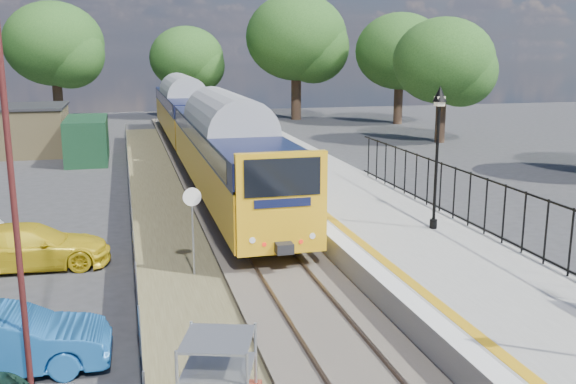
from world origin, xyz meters
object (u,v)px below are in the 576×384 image
object	(u,v)px
car_blue	(5,342)
train	(199,124)
speed_sign	(193,217)
victorian_lamp_north	(438,124)
carpark_lamp	(11,174)
car_yellow	(31,246)

from	to	relation	value
car_blue	train	bearing A→B (deg)	-14.17
car_blue	speed_sign	bearing A→B (deg)	-40.56
victorian_lamp_north	train	bearing A→B (deg)	105.19
train	speed_sign	xyz separation A→B (m)	(-2.50, -19.67, -0.51)
carpark_lamp	train	bearing A→B (deg)	75.86
train	car_yellow	distance (m)	19.15
speed_sign	car_blue	xyz separation A→B (m)	(-4.41, -4.87, -1.14)
train	car_yellow	xyz separation A→B (m)	(-7.27, -17.63, -1.66)
victorian_lamp_north	train	size ratio (longest dim) A/B	0.11
train	car_blue	xyz separation A→B (m)	(-6.91, -24.55, -1.65)
car_yellow	speed_sign	bearing A→B (deg)	-112.09
train	car_yellow	world-z (taller)	train
carpark_lamp	car_yellow	distance (m)	8.53
speed_sign	victorian_lamp_north	bearing A→B (deg)	-5.21
train	car_yellow	size ratio (longest dim) A/B	8.66
train	speed_sign	world-z (taller)	train
car_blue	car_yellow	distance (m)	6.92
speed_sign	car_yellow	distance (m)	5.31
car_yellow	victorian_lamp_north	bearing A→B (deg)	-97.52
speed_sign	train	bearing A→B (deg)	76.46
speed_sign	car_yellow	size ratio (longest dim) A/B	0.57
car_blue	car_yellow	bearing A→B (deg)	4.59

